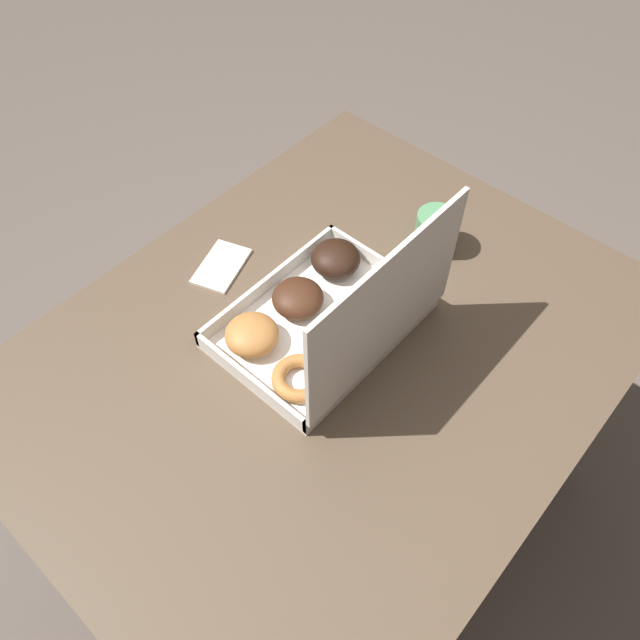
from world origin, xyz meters
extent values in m
plane|color=#564C44|center=(0.00, 0.00, 0.00)|extent=(8.00, 8.00, 0.00)
cube|color=#4C3D2D|center=(0.00, 0.00, 0.76)|extent=(1.13, 0.89, 0.03)
cylinder|color=#4C3D2D|center=(-0.52, -0.39, 0.37)|extent=(0.06, 0.06, 0.75)
cylinder|color=#4C3D2D|center=(0.52, -0.39, 0.37)|extent=(0.06, 0.06, 0.75)
cylinder|color=#4C3D2D|center=(-0.52, 0.39, 0.37)|extent=(0.06, 0.06, 0.75)
cube|color=silver|center=(-0.02, -0.04, 0.78)|extent=(0.37, 0.27, 0.01)
cube|color=beige|center=(-0.02, -0.17, 0.80)|extent=(0.37, 0.01, 0.03)
cube|color=beige|center=(-0.02, 0.09, 0.80)|extent=(0.37, 0.01, 0.03)
cube|color=beige|center=(-0.20, -0.04, 0.80)|extent=(0.01, 0.27, 0.03)
cube|color=beige|center=(0.16, -0.04, 0.80)|extent=(0.01, 0.27, 0.03)
cube|color=beige|center=(-0.02, 0.10, 0.94)|extent=(0.37, 0.01, 0.25)
ellipsoid|color=black|center=(-0.14, -0.11, 0.81)|extent=(0.10, 0.10, 0.06)
ellipsoid|color=#381E11|center=(-0.02, -0.10, 0.81)|extent=(0.10, 0.10, 0.05)
ellipsoid|color=#9E6633|center=(0.09, -0.10, 0.81)|extent=(0.10, 0.10, 0.05)
torus|color=black|center=(-0.14, 0.02, 0.80)|extent=(0.10, 0.10, 0.03)
ellipsoid|color=white|center=(-0.02, 0.02, 0.80)|extent=(0.10, 0.10, 0.04)
torus|color=#9E6633|center=(0.09, 0.02, 0.79)|extent=(0.10, 0.10, 0.02)
cylinder|color=#4C8456|center=(-0.33, -0.01, 0.82)|extent=(0.08, 0.08, 0.08)
cylinder|color=black|center=(-0.33, -0.01, 0.86)|extent=(0.07, 0.07, 0.01)
cube|color=silver|center=(0.00, -0.28, 0.78)|extent=(0.14, 0.11, 0.01)
camera|label=1|loc=(0.49, 0.42, 1.69)|focal=35.00mm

